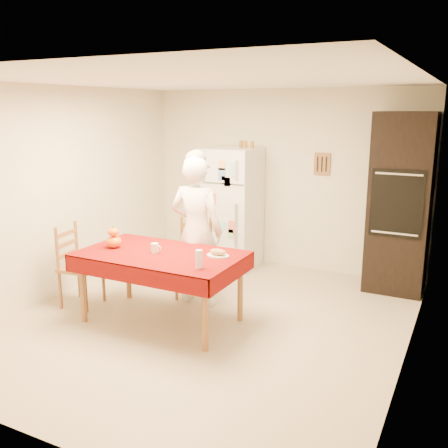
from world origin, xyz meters
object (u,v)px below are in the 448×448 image
Objects in this scene: wine_glass at (199,259)px; bread_plate at (218,256)px; oven_cabinet at (400,204)px; dining_table at (161,259)px; pumpkin_lower at (114,242)px; chair_far at (195,254)px; coffee_mug at (155,248)px; seated_woman at (197,231)px; refrigerator at (231,208)px; chair_left at (76,262)px.

bread_plate is (-0.01, 0.41, -0.08)m from wine_glass.
oven_cabinet is 2.49m from bread_plate.
dining_table is at bearing 157.16° from wine_glass.
bread_plate is at bearing 10.17° from pumpkin_lower.
chair_far is (-2.17, -1.27, -0.59)m from oven_cabinet.
wine_glass is at bearing -19.59° from coffee_mug.
wine_glass is (0.53, -0.88, -0.01)m from seated_woman.
bread_plate is at bearing -126.62° from oven_cabinet.
refrigerator is 2.11m from dining_table.
seated_woman is at bearing -68.91° from chair_left.
pumpkin_lower is (-0.51, -0.04, 0.01)m from coffee_mug.
coffee_mug is 0.68m from bread_plate.
chair_left is 1.44m from seated_woman.
bread_plate is (0.66, 0.17, -0.04)m from coffee_mug.
coffee_mug is at bearing -96.45° from chair_left.
chair_far is (0.11, -1.23, -0.34)m from refrigerator.
chair_left is at bearing 173.02° from wine_glass.
dining_table is 9.66× the size of wine_glass.
seated_woman is 10.10× the size of pumpkin_lower.
pumpkin_lower is at bearing -169.83° from bread_plate.
seated_woman is at bearing -79.08° from refrigerator.
seated_woman reaches higher than coffee_mug.
seated_woman is (0.28, -1.46, 0.01)m from refrigerator.
chair_far is 1.39m from chair_left.
dining_table is 0.66m from seated_woman.
oven_cabinet reaches higher than refrigerator.
refrigerator is at bearing 95.69° from dining_table.
seated_woman is (1.22, 0.67, 0.36)m from chair_left.
oven_cabinet is 2.32× the size of chair_far.
dining_table is 0.62m from bread_plate.
dining_table is at bearing -102.73° from chair_far.
wine_glass is 0.42m from bread_plate.
chair_left is 9.50× the size of coffee_mug.
pumpkin_lower is at bearing -136.06° from chair_far.
oven_cabinet is at bearing 11.53° from chair_far.
oven_cabinet is 22.00× the size of coffee_mug.
oven_cabinet reaches higher than wine_glass.
chair_far reaches higher than pumpkin_lower.
refrigerator is at bearing -178.82° from oven_cabinet.
refrigerator reaches higher than bread_plate.
refrigerator is at bearing -31.41° from chair_left.
chair_far is 9.50× the size of coffee_mug.
chair_left is 1.77m from bread_plate.
bread_plate is (0.80, -1.94, -0.08)m from refrigerator.
chair_left is 1.80m from wine_glass.
bread_plate is (0.69, -0.71, 0.26)m from chair_far.
oven_cabinet reaches higher than chair_left.
chair_left is 0.55× the size of seated_woman.
chair_far is 1.03m from bread_plate.
refrigerator is 1.28m from chair_far.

